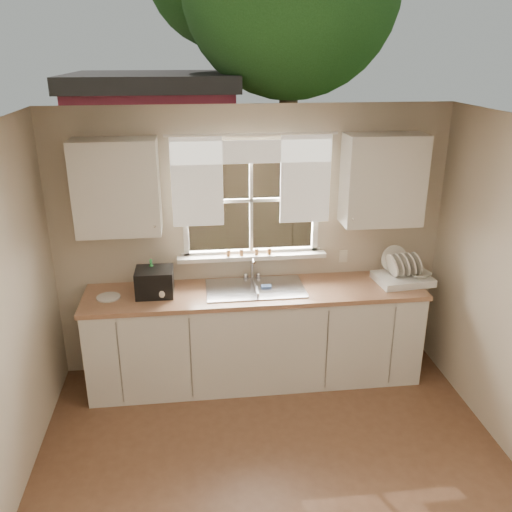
{
  "coord_description": "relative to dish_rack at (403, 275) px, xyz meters",
  "views": [
    {
      "loc": [
        -0.53,
        -2.71,
        2.93
      ],
      "look_at": [
        0.0,
        1.65,
        1.25
      ],
      "focal_mm": 38.0,
      "sensor_mm": 36.0,
      "label": 1
    }
  ],
  "objects": [
    {
      "name": "base_cabinets",
      "position": [
        -1.37,
        -0.03,
        -0.55
      ],
      "size": [
        3.0,
        0.62,
        0.87
      ],
      "primitive_type": "cube",
      "color": "silver",
      "rests_on": "ground"
    },
    {
      "name": "ceiling",
      "position": [
        -1.37,
        -1.71,
        1.52
      ],
      "size": [
        3.6,
        4.0,
        0.02
      ],
      "primitive_type": "cube",
      "color": "silver",
      "rests_on": "room_walls"
    },
    {
      "name": "black_appliance",
      "position": [
        -2.26,
        -0.0,
        0.05
      ],
      "size": [
        0.33,
        0.28,
        0.24
      ],
      "primitive_type": "cube",
      "rotation": [
        0.0,
        0.0,
        -0.01
      ],
      "color": "black",
      "rests_on": "countertop"
    },
    {
      "name": "upper_cabinet_right",
      "position": [
        -0.22,
        0.12,
        0.87
      ],
      "size": [
        0.7,
        0.33,
        0.8
      ],
      "primitive_type": "cube",
      "color": "silver",
      "rests_on": "room_walls"
    },
    {
      "name": "window",
      "position": [
        -1.37,
        0.3,
        0.5
      ],
      "size": [
        1.38,
        0.16,
        1.06
      ],
      "color": "white",
      "rests_on": "room_walls"
    },
    {
      "name": "dish_rack",
      "position": [
        0.0,
        0.0,
        0.0
      ],
      "size": [
        0.53,
        0.42,
        0.31
      ],
      "color": "white",
      "rests_on": "countertop"
    },
    {
      "name": "wall_outlet",
      "position": [
        -0.49,
        0.28,
        0.1
      ],
      "size": [
        0.08,
        0.01,
        0.12
      ],
      "primitive_type": "cube",
      "color": "beige",
      "rests_on": "room_walls"
    },
    {
      "name": "soap_bottle_c",
      "position": [
        -2.33,
        0.13,
        0.01
      ],
      "size": [
        0.17,
        0.17,
        0.17
      ],
      "primitive_type": "imported",
      "rotation": [
        0.0,
        0.0,
        0.36
      ],
      "color": "beige",
      "rests_on": "countertop"
    },
    {
      "name": "bowl",
      "position": [
        0.14,
        -0.05,
        0.02
      ],
      "size": [
        0.24,
        0.24,
        0.05
      ],
      "primitive_type": "imported",
      "rotation": [
        0.0,
        0.0,
        0.24
      ],
      "color": "beige",
      "rests_on": "dish_rack"
    },
    {
      "name": "backyard",
      "position": [
        -0.79,
        6.71,
        2.48
      ],
      "size": [
        20.0,
        10.0,
        6.13
      ],
      "color": "#335421",
      "rests_on": "ground"
    },
    {
      "name": "soap_bottle_b",
      "position": [
        -2.27,
        0.12,
        0.03
      ],
      "size": [
        0.1,
        0.1,
        0.2
      ],
      "primitive_type": "imported",
      "rotation": [
        0.0,
        0.0,
        0.05
      ],
      "color": "#3145B9",
      "rests_on": "countertop"
    },
    {
      "name": "upper_cabinet_left",
      "position": [
        -2.52,
        0.12,
        0.87
      ],
      "size": [
        0.7,
        0.33,
        0.8
      ],
      "primitive_type": "cube",
      "color": "silver",
      "rests_on": "room_walls"
    },
    {
      "name": "countertop",
      "position": [
        -1.37,
        -0.03,
        -0.09
      ],
      "size": [
        3.04,
        0.65,
        0.04
      ],
      "primitive_type": "cube",
      "color": "#A77553",
      "rests_on": "base_cabinets"
    },
    {
      "name": "room_walls",
      "position": [
        -1.37,
        -1.77,
        0.25
      ],
      "size": [
        3.62,
        4.02,
        2.5
      ],
      "color": "beige",
      "rests_on": "ground"
    },
    {
      "name": "soap_bottle_a",
      "position": [
        -2.29,
        0.08,
        0.07
      ],
      "size": [
        0.11,
        0.11,
        0.29
      ],
      "primitive_type": "imported",
      "rotation": [
        0.0,
        0.0,
        -0.0
      ],
      "color": "#287C35",
      "rests_on": "countertop"
    },
    {
      "name": "curtains",
      "position": [
        -1.37,
        0.24,
        0.95
      ],
      "size": [
        1.5,
        0.03,
        0.81
      ],
      "color": "white",
      "rests_on": "room_walls"
    },
    {
      "name": "sill_jars",
      "position": [
        -1.4,
        0.23,
        0.2
      ],
      "size": [
        0.42,
        0.04,
        0.06
      ],
      "color": "brown",
      "rests_on": "window"
    },
    {
      "name": "cup",
      "position": [
        -2.19,
        -0.09,
        -0.03
      ],
      "size": [
        0.13,
        0.13,
        0.09
      ],
      "primitive_type": "imported",
      "rotation": [
        0.0,
        0.0,
        0.14
      ],
      "color": "beige",
      "rests_on": "countertop"
    },
    {
      "name": "saucer",
      "position": [
        -2.66,
        -0.03,
        -0.07
      ],
      "size": [
        0.21,
        0.21,
        0.01
      ],
      "primitive_type": "cylinder",
      "color": "beige",
      "rests_on": "countertop"
    },
    {
      "name": "sink",
      "position": [
        -1.37,
        0.01,
        -0.14
      ],
      "size": [
        0.88,
        0.52,
        0.4
      ],
      "color": "#B7B7BC",
      "rests_on": "countertop"
    }
  ]
}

